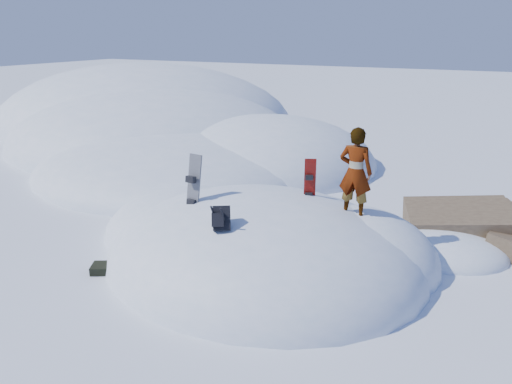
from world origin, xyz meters
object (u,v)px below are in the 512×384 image
at_px(snowboard_dark, 193,193).
at_px(person, 355,172).
at_px(snowboard_red, 309,188).
at_px(backpack, 221,219).

height_order(snowboard_dark, person, person).
relative_size(snowboard_red, snowboard_dark, 0.80).
bearing_deg(snowboard_dark, backpack, -29.17).
distance_m(snowboard_red, backpack, 2.47).
bearing_deg(snowboard_red, backpack, -133.51).
relative_size(snowboard_dark, backpack, 3.08).
bearing_deg(person, snowboard_dark, 20.34).
xyz_separation_m(snowboard_dark, backpack, (1.23, -0.89, -0.05)).
xyz_separation_m(snowboard_red, backpack, (-0.82, -2.33, -0.05)).
relative_size(snowboard_red, person, 0.73).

